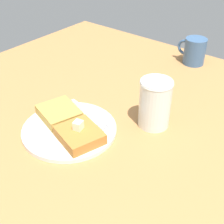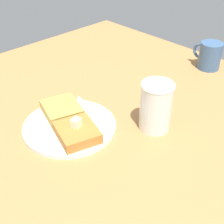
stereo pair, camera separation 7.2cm
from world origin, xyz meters
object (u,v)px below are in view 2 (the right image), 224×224
coffee_mug (209,56)px  fork (93,114)px  plate (70,126)px  syrup_jar (156,108)px

coffee_mug → fork: bearing=83.9°
plate → syrup_jar: (-13.78, -14.75, 4.82)cm
coffee_mug → plate: bearing=83.6°
plate → coffee_mug: size_ratio=2.27×
syrup_jar → plate: bearing=46.9°
plate → fork: 6.74cm
fork → plate: bearing=81.8°
fork → syrup_jar: size_ratio=1.34×
fork → syrup_jar: (-12.83, -8.11, 4.17)cm
plate → coffee_mug: coffee_mug is taller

